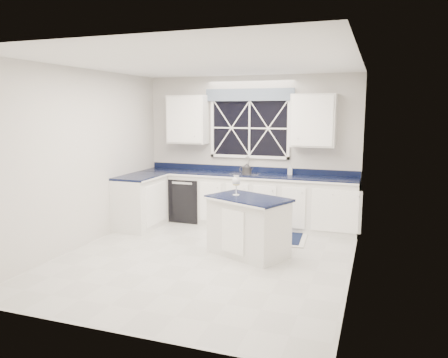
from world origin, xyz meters
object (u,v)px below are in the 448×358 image
at_px(faucet, 248,164).
at_px(kettle, 247,169).
at_px(wine_glass, 236,182).
at_px(soap_bottle, 290,170).
at_px(island, 248,226).
at_px(dishwasher, 190,198).

distance_m(faucet, kettle, 0.23).
height_order(wine_glass, soap_bottle, wine_glass).
distance_m(faucet, island, 1.99).
height_order(dishwasher, faucet, faucet).
height_order(faucet, island, faucet).
bearing_deg(faucet, kettle, -81.19).
bearing_deg(dishwasher, island, -44.34).
relative_size(faucet, island, 0.23).
relative_size(island, soap_bottle, 7.67).
height_order(faucet, soap_bottle, faucet).
xyz_separation_m(island, soap_bottle, (0.25, 1.74, 0.60)).
bearing_deg(kettle, island, -66.81).
relative_size(faucet, wine_glass, 1.05).
height_order(island, kettle, kettle).
bearing_deg(wine_glass, faucet, 100.69).
distance_m(dishwasher, soap_bottle, 1.99).
relative_size(kettle, soap_bottle, 1.59).
bearing_deg(soap_bottle, wine_glass, -105.69).
bearing_deg(kettle, dishwasher, -175.79).
xyz_separation_m(dishwasher, soap_bottle, (1.89, 0.14, 0.62)).
distance_m(dishwasher, island, 2.29).
bearing_deg(kettle, soap_bottle, 17.81).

